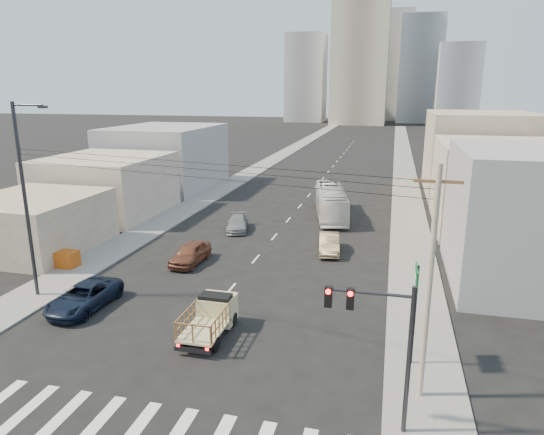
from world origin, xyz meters
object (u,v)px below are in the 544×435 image
at_px(utility_pole, 429,283).
at_px(traffic_signal, 381,333).
at_px(sedan_brown, 190,253).
at_px(crate_stack, 65,259).
at_px(sedan_grey, 237,223).
at_px(flatbed_pickup, 210,315).
at_px(green_sign, 416,292).
at_px(streetlamp_left, 26,197).
at_px(city_bus, 331,202).
at_px(navy_pickup, 84,297).
at_px(sedan_tan, 329,243).

bearing_deg(utility_pole, traffic_signal, -124.61).
bearing_deg(sedan_brown, crate_stack, -157.64).
bearing_deg(sedan_brown, sedan_grey, 87.91).
bearing_deg(utility_pole, flatbed_pickup, 164.14).
xyz_separation_m(green_sign, crate_stack, (-24.16, 7.31, -3.05)).
bearing_deg(flatbed_pickup, sedan_brown, 118.65).
xyz_separation_m(flatbed_pickup, traffic_signal, (8.85, -5.51, 2.98)).
bearing_deg(streetlamp_left, city_bus, 57.55).
bearing_deg(utility_pole, streetlamp_left, 167.68).
height_order(city_bus, sedan_brown, city_bus).
height_order(navy_pickup, crate_stack, navy_pickup).
relative_size(sedan_tan, crate_stack, 2.49).
bearing_deg(traffic_signal, city_bus, 100.38).
distance_m(city_bus, sedan_brown, 18.32).
bearing_deg(sedan_grey, utility_pole, -68.61).
relative_size(navy_pickup, green_sign, 1.06).
distance_m(sedan_tan, sedan_grey, 10.02).
bearing_deg(green_sign, navy_pickup, 174.86).
bearing_deg(streetlamp_left, traffic_signal, -19.53).
bearing_deg(streetlamp_left, sedan_tan, 37.89).
height_order(sedan_brown, sedan_tan, sedan_brown).
distance_m(city_bus, traffic_signal, 32.29).
xyz_separation_m(traffic_signal, crate_stack, (-22.77, 12.31, -3.39)).
distance_m(navy_pickup, city_bus, 27.51).
height_order(navy_pickup, green_sign, green_sign).
bearing_deg(sedan_brown, utility_pole, -36.76).
xyz_separation_m(sedan_tan, streetlamp_left, (-16.66, -12.96, 5.70)).
bearing_deg(sedan_tan, streetlamp_left, -150.44).
distance_m(sedan_grey, traffic_signal, 28.42).
relative_size(flatbed_pickup, sedan_brown, 0.96).
xyz_separation_m(navy_pickup, sedan_brown, (3.02, 8.75, 0.04)).
distance_m(traffic_signal, green_sign, 5.21).
bearing_deg(traffic_signal, crate_stack, 151.60).
bearing_deg(utility_pole, crate_stack, 158.19).
bearing_deg(sedan_tan, utility_pole, -79.18).
relative_size(city_bus, green_sign, 2.25).
bearing_deg(navy_pickup, crate_stack, 135.82).
bearing_deg(city_bus, utility_pole, -86.80).
relative_size(city_bus, sedan_grey, 2.50).
height_order(sedan_tan, traffic_signal, traffic_signal).
xyz_separation_m(sedan_tan, crate_stack, (-18.26, -8.16, -0.05)).
bearing_deg(utility_pole, city_bus, 104.48).
height_order(navy_pickup, streetlamp_left, streetlamp_left).
relative_size(navy_pickup, sedan_tan, 1.18).
distance_m(sedan_brown, sedan_grey, 9.32).
bearing_deg(utility_pole, sedan_tan, 109.14).
relative_size(sedan_brown, utility_pole, 0.46).
relative_size(green_sign, crate_stack, 2.78).
xyz_separation_m(city_bus, green_sign, (7.20, -26.66, 2.18)).
bearing_deg(green_sign, flatbed_pickup, 177.17).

